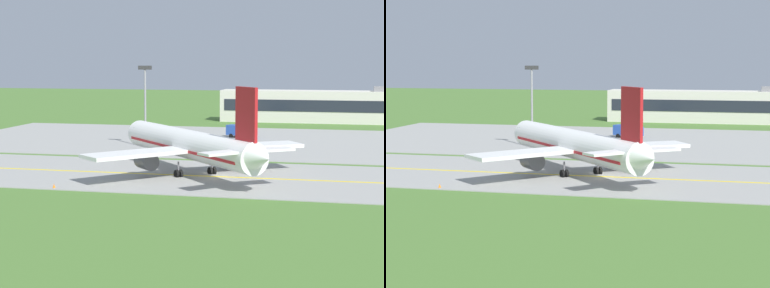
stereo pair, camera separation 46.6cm
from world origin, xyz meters
TOP-DOWN VIEW (x-y plane):
  - ground_plane at (0.00, 0.00)m, footprint 500.00×500.00m
  - taxiway_strip at (0.00, 0.00)m, footprint 240.00×28.00m
  - apron_pad at (10.00, 42.00)m, footprint 140.00×52.00m
  - taxiway_centreline at (0.00, 0.00)m, footprint 220.00×0.60m
  - airplane_lead at (-4.09, 1.30)m, footprint 29.79×32.53m
  - service_truck_baggage at (-4.73, 47.33)m, footprint 6.33×4.14m
  - terminal_building at (12.17, 86.74)m, footprint 56.38×8.11m
  - apron_light_mast at (-18.79, 28.02)m, footprint 2.40×0.50m
  - traffic_cone_mid_edge at (-18.06, -12.98)m, footprint 0.44×0.44m

SIDE VIEW (x-z plane):
  - ground_plane at x=0.00m, z-range 0.00..0.00m
  - taxiway_strip at x=0.00m, z-range 0.00..0.10m
  - apron_pad at x=10.00m, z-range 0.00..0.10m
  - taxiway_centreline at x=0.00m, z-range 0.10..0.11m
  - traffic_cone_mid_edge at x=-18.06m, z-range 0.00..0.60m
  - service_truck_baggage at x=-4.73m, z-range 0.23..2.83m
  - terminal_building at x=12.17m, z-range -0.57..8.51m
  - airplane_lead at x=-4.09m, z-range -2.22..10.48m
  - apron_light_mast at x=-18.79m, z-range 1.98..16.68m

